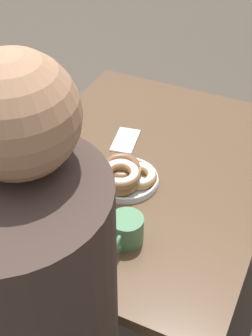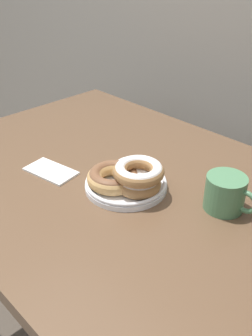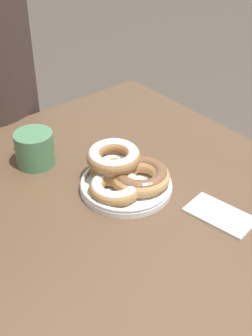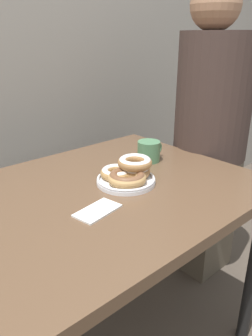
{
  "view_description": "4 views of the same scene",
  "coord_description": "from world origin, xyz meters",
  "px_view_note": "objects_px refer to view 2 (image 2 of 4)",
  "views": [
    {
      "loc": [
        1.14,
        0.84,
        1.81
      ],
      "look_at": [
        0.1,
        0.36,
        0.84
      ],
      "focal_mm": 50.0,
      "sensor_mm": 36.0,
      "label": 1
    },
    {
      "loc": [
        0.68,
        -0.21,
        1.33
      ],
      "look_at": [
        0.1,
        0.36,
        0.84
      ],
      "focal_mm": 40.0,
      "sensor_mm": 36.0,
      "label": 2
    },
    {
      "loc": [
        -0.58,
        0.91,
        1.45
      ],
      "look_at": [
        0.1,
        0.36,
        0.84
      ],
      "focal_mm": 50.0,
      "sensor_mm": 36.0,
      "label": 3
    },
    {
      "loc": [
        -0.63,
        -0.45,
        1.28
      ],
      "look_at": [
        0.1,
        0.36,
        0.84
      ],
      "focal_mm": 35.0,
      "sensor_mm": 36.0,
      "label": 4
    }
  ],
  "objects_px": {
    "coffee_mug": "(226,193)",
    "napkin": "(51,171)",
    "dining_table": "(108,195)",
    "donut_plate": "(128,177)"
  },
  "relations": [
    {
      "from": "coffee_mug",
      "to": "napkin",
      "type": "bearing_deg",
      "value": -154.73
    },
    {
      "from": "coffee_mug",
      "to": "napkin",
      "type": "relative_size",
      "value": 0.84
    },
    {
      "from": "dining_table",
      "to": "coffee_mug",
      "type": "height_order",
      "value": "coffee_mug"
    },
    {
      "from": "donut_plate",
      "to": "napkin",
      "type": "xyz_separation_m",
      "value": [
        -0.21,
        -0.1,
        -0.03
      ]
    },
    {
      "from": "donut_plate",
      "to": "napkin",
      "type": "height_order",
      "value": "donut_plate"
    },
    {
      "from": "dining_table",
      "to": "napkin",
      "type": "height_order",
      "value": "napkin"
    },
    {
      "from": "dining_table",
      "to": "coffee_mug",
      "type": "relative_size",
      "value": 8.46
    },
    {
      "from": "donut_plate",
      "to": "coffee_mug",
      "type": "relative_size",
      "value": 1.77
    },
    {
      "from": "coffee_mug",
      "to": "donut_plate",
      "type": "bearing_deg",
      "value": -153.94
    },
    {
      "from": "dining_table",
      "to": "donut_plate",
      "type": "relative_size",
      "value": 4.78
    }
  ]
}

